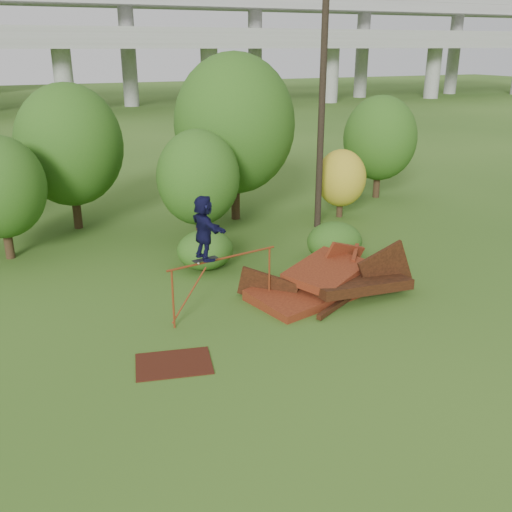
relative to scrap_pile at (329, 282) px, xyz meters
name	(u,v)px	position (x,y,z in m)	size (l,w,h in m)	color
ground	(310,327)	(-1.68, -1.81, -0.39)	(240.00, 240.00, 0.00)	#2D5116
scrap_pile	(329,282)	(0.00, 0.00, 0.00)	(5.67, 3.41, 2.05)	#4B190D
grind_rail	(223,271)	(-3.61, -0.01, 0.96)	(3.56, 0.73, 1.80)	maroon
skateboard	(205,259)	(-4.19, -0.12, 1.46)	(0.77, 0.34, 0.08)	black
skater	(204,228)	(-4.19, -0.12, 2.40)	(1.71, 0.55, 1.85)	black
flat_plate	(174,364)	(-5.81, -2.24, -0.38)	(1.89, 1.35, 0.03)	#39160C
tree_0	(0,187)	(-9.34, 7.71, 2.34)	(3.28, 3.28, 4.62)	black
tree_1	(70,145)	(-6.48, 10.61, 3.23)	(4.45, 4.45, 6.19)	black
tree_2	(198,178)	(-2.21, 6.45, 2.32)	(3.26, 3.26, 4.60)	black
tree_3	(235,124)	(0.42, 9.18, 3.92)	(5.31, 5.31, 7.37)	black
tree_4	(341,178)	(5.01, 7.53, 1.44)	(2.29, 2.29, 3.16)	black
tree_5	(380,138)	(8.73, 9.94, 2.71)	(3.75, 3.75, 5.27)	black
shrub_left	(205,250)	(-2.91, 3.74, 0.31)	(2.03, 1.88, 1.41)	#225316
shrub_right	(335,242)	(1.75, 2.59, 0.34)	(2.07, 1.90, 1.47)	#225316
utility_pole	(322,103)	(3.28, 6.56, 4.95)	(1.40, 0.28, 10.54)	black
freeway_overpass	(55,21)	(-1.68, 61.11, 9.92)	(160.00, 15.00, 13.70)	gray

